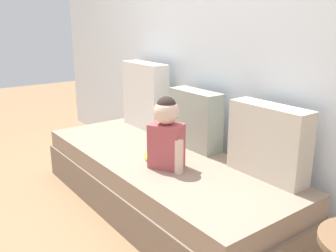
# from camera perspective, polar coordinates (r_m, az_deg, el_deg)

# --- Properties ---
(ground_plane) EXTENTS (12.00, 12.00, 0.00)m
(ground_plane) POSITION_cam_1_polar(r_m,az_deg,el_deg) (2.87, -1.19, -12.36)
(ground_plane) COLOR #93704C
(back_wall) EXTENTS (5.44, 0.10, 2.46)m
(back_wall) POSITION_cam_1_polar(r_m,az_deg,el_deg) (2.89, 8.02, 13.21)
(back_wall) COLOR silver
(back_wall) RESTS_ON ground
(couch) EXTENTS (2.24, 0.86, 0.41)m
(couch) POSITION_cam_1_polar(r_m,az_deg,el_deg) (2.78, -1.22, -8.67)
(couch) COLOR #826C5B
(couch) RESTS_ON ground
(throw_pillow_left) EXTENTS (0.52, 0.16, 0.59)m
(throw_pillow_left) POSITION_cam_1_polar(r_m,az_deg,el_deg) (3.35, -3.55, 4.72)
(throw_pillow_left) COLOR silver
(throw_pillow_left) RESTS_ON couch
(throw_pillow_center) EXTENTS (0.46, 0.16, 0.44)m
(throw_pillow_center) POSITION_cam_1_polar(r_m,az_deg,el_deg) (2.83, 4.21, 1.03)
(throw_pillow_center) COLOR #99A393
(throw_pillow_center) RESTS_ON couch
(throw_pillow_right) EXTENTS (0.53, 0.16, 0.46)m
(throw_pillow_right) POSITION_cam_1_polar(r_m,az_deg,el_deg) (2.37, 15.24, -2.33)
(throw_pillow_right) COLOR beige
(throw_pillow_right) RESTS_ON couch
(toddler) EXTENTS (0.33, 0.23, 0.49)m
(toddler) POSITION_cam_1_polar(r_m,az_deg,el_deg) (2.42, -0.25, -1.06)
(toddler) COLOR #B24C51
(toddler) RESTS_ON couch
(banana) EXTENTS (0.17, 0.11, 0.04)m
(banana) POSITION_cam_1_polar(r_m,az_deg,el_deg) (2.63, -3.14, -4.74)
(banana) COLOR yellow
(banana) RESTS_ON couch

